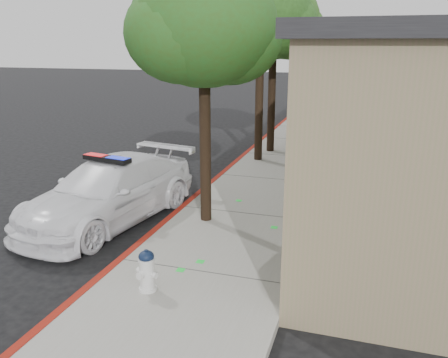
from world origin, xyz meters
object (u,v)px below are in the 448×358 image
(street_tree_near, at_px, (204,30))
(street_tree_mid, at_px, (262,18))
(street_tree_far, at_px, (275,24))
(police_car, at_px, (109,191))
(fire_hydrant, at_px, (147,270))

(street_tree_near, distance_m, street_tree_mid, 5.88)
(street_tree_far, bearing_deg, street_tree_near, -89.66)
(police_car, height_order, fire_hydrant, police_car)
(police_car, xyz_separation_m, street_tree_near, (2.21, 0.37, 3.49))
(police_car, height_order, street_tree_near, street_tree_near)
(police_car, distance_m, street_tree_far, 8.80)
(fire_hydrant, bearing_deg, street_tree_far, 106.63)
(police_car, relative_size, street_tree_near, 0.95)
(fire_hydrant, bearing_deg, street_tree_near, 108.13)
(street_tree_near, xyz_separation_m, street_tree_far, (-0.04, 7.23, 0.39))
(street_tree_mid, relative_size, street_tree_far, 1.02)
(street_tree_near, relative_size, street_tree_far, 0.92)
(street_tree_mid, bearing_deg, fire_hydrant, -87.99)
(police_car, relative_size, street_tree_mid, 0.85)
(police_car, distance_m, fire_hydrant, 3.70)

